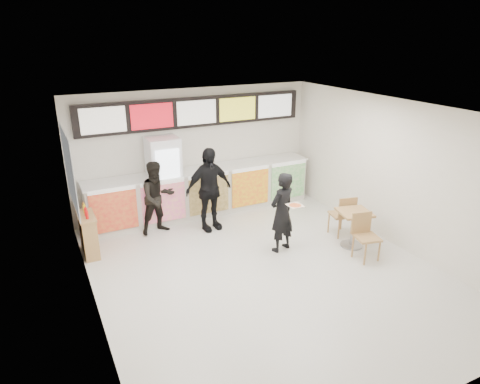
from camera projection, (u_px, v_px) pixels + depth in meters
floor at (266, 272)px, 8.00m from camera, size 7.00×7.00×0.00m
ceiling at (269, 111)px, 6.94m from camera, size 7.00×7.00×0.00m
wall_back at (196, 151)px, 10.40m from camera, size 6.00×0.00×6.00m
wall_left at (89, 230)px, 6.22m from camera, size 0.00×7.00×7.00m
wall_right at (395, 174)px, 8.72m from camera, size 0.00×7.00×7.00m
service_counter at (203, 191)px, 10.39m from camera, size 5.56×0.77×1.14m
menu_board at (196, 112)px, 10.00m from camera, size 5.50×0.14×0.70m
drinks_fridge at (165, 180)px, 9.86m from camera, size 0.70×0.67×2.00m
mirror_panel at (69, 169)px, 8.19m from camera, size 0.01×2.00×1.50m
customer_main at (282, 212)px, 8.53m from camera, size 0.69×0.55×1.66m
customer_left at (158, 198)px, 9.31m from camera, size 0.88×0.73×1.64m
customer_mid at (209, 190)px, 9.43m from camera, size 1.16×0.60×1.90m
pizza_slice at (295, 205)px, 8.04m from camera, size 0.36×0.36×0.02m
cafe_table at (354, 222)px, 8.79m from camera, size 0.79×1.64×0.93m
condiment_ledge at (89, 234)px, 8.49m from camera, size 0.31×0.76×1.02m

